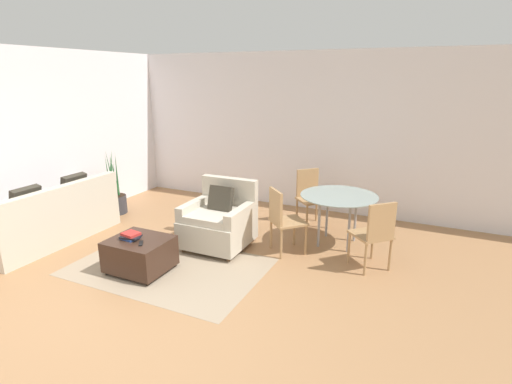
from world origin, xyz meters
TOP-DOWN VIEW (x-y plane):
  - ground_plane at (0.00, 0.00)m, footprint 20.00×20.00m
  - wall_back at (0.00, 3.96)m, footprint 12.00×0.06m
  - wall_left at (-2.88, 1.50)m, footprint 0.06×12.00m
  - area_rug at (-0.28, 0.92)m, footprint 2.39×1.59m
  - couch at (-2.34, 0.90)m, footprint 0.84×1.97m
  - armchair at (-0.03, 1.79)m, footprint 0.87×0.87m
  - ottoman at (-0.53, 0.70)m, footprint 0.72×0.62m
  - book_stack at (-0.63, 0.67)m, footprint 0.25×0.21m
  - tv_remote_primary at (-0.42, 0.61)m, footprint 0.12×0.15m
  - potted_plant at (-2.40, 2.24)m, footprint 0.38×0.38m
  - dining_table at (1.47, 2.55)m, footprint 1.08×1.08m
  - dining_chair_near_left at (0.86, 1.94)m, footprint 0.59×0.59m
  - dining_chair_near_right at (2.08, 1.94)m, footprint 0.59×0.59m
  - dining_chair_far_left at (0.86, 3.16)m, footprint 0.59×0.59m

SIDE VIEW (x-z plane):
  - ground_plane at x=0.00m, z-range 0.00..0.00m
  - area_rug at x=-0.28m, z-range 0.00..0.01m
  - ottoman at x=-0.53m, z-range 0.02..0.44m
  - potted_plant at x=-2.40m, z-range -0.31..0.82m
  - couch at x=-2.34m, z-range -0.15..0.76m
  - armchair at x=-0.03m, z-range -0.10..0.82m
  - tv_remote_primary at x=-0.42m, z-range 0.42..0.43m
  - book_stack at x=-0.63m, z-range 0.42..0.50m
  - dining_chair_near_left at x=0.86m, z-range 0.07..0.97m
  - dining_chair_near_right at x=2.08m, z-range 0.07..0.97m
  - dining_chair_far_left at x=0.86m, z-range 0.07..0.97m
  - dining_table at x=1.47m, z-range 0.28..1.01m
  - wall_back at x=0.00m, z-range 0.00..2.75m
  - wall_left at x=-2.88m, z-range 0.00..2.75m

